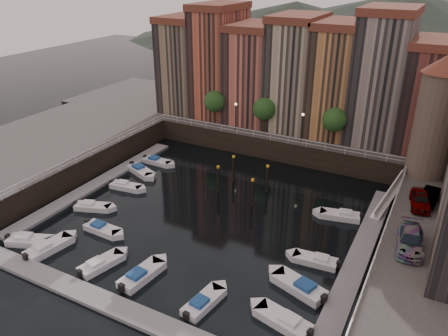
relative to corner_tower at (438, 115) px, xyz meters
The scene contains 31 objects.
ground 26.72m from the corner_tower, 144.06° to the right, with size 200.00×200.00×0.00m, color black.
quay_far 24.65m from the corner_tower, 150.10° to the left, with size 80.00×20.00×3.00m, color black.
quay_left 51.50m from the corner_tower, 161.03° to the right, with size 20.00×36.00×3.00m, color black.
dock_left 40.63m from the corner_tower, 156.82° to the right, with size 2.00×28.00×0.35m, color gray.
dock_right 18.84m from the corner_tower, 103.78° to the right, with size 2.00×28.00×0.35m, color gray.
dock_near 38.63m from the corner_tower, 122.41° to the right, with size 30.00×2.00×0.35m, color gray.
mountains 97.26m from the corner_tower, 100.84° to the left, with size 145.00×100.00×18.00m.
far_terrace 18.98m from the corner_tower, 151.66° to the left, with size 48.70×10.30×17.50m.
corner_tower is the anchor object (origin of this frame).
promenade_trees 21.95m from the corner_tower, behind, with size 21.20×3.20×5.20m.
street_lamps 21.60m from the corner_tower, behind, with size 10.36×0.36×4.18m.
railings 23.10m from the corner_tower, 154.32° to the right, with size 36.08×34.04×0.52m.
gangway 9.86m from the corner_tower, 122.80° to the right, with size 2.78×8.32×3.73m.
mooring_pilings 22.84m from the corner_tower, 155.13° to the right, with size 5.48×5.12×3.78m.
boat_left_0 44.83m from the corner_tower, 139.26° to the right, with size 4.79×3.24×1.08m.
boat_left_1 39.64m from the corner_tower, 147.65° to the right, with size 4.35×2.82×0.98m.
boat_left_2 36.92m from the corner_tower, 155.34° to the right, with size 4.35×2.04×0.98m.
boat_left_3 36.39m from the corner_tower, 162.57° to the right, with size 4.86×3.29×1.10m.
boat_left_4 35.43m from the corner_tower, 168.23° to the right, with size 4.39×1.62×1.01m.
boat_right_0 29.39m from the corner_tower, 104.69° to the right, with size 4.96×2.74×1.11m.
boat_right_1 25.60m from the corner_tower, 107.84° to the right, with size 5.26×3.28×1.18m.
boat_right_2 21.95m from the corner_tower, 111.32° to the right, with size 4.36×1.87×0.99m.
boat_right_4 15.31m from the corner_tower, 127.48° to the right, with size 4.62×2.47×1.03m.
boat_near_0 42.95m from the corner_tower, 136.99° to the right, with size 2.47×4.97×1.12m.
boat_near_1 38.42m from the corner_tower, 130.98° to the right, with size 2.62×4.60×1.03m.
boat_near_2 35.51m from the corner_tower, 126.03° to the right, with size 2.29×4.96×1.12m.
boat_near_3 32.58m from the corner_tower, 115.84° to the right, with size 2.21×4.54×1.02m.
car_a 10.68m from the corner_tower, 88.42° to the right, with size 1.80×4.47×1.52m, color gray.
car_b 9.76m from the corner_tower, 82.06° to the right, with size 1.44×4.13×1.36m, color gray.
car_c 17.71m from the corner_tower, 89.14° to the right, with size 2.17×5.34×1.55m, color gray.
boat_extra_434 38.08m from the corner_tower, 140.25° to the right, with size 4.38×1.72×1.00m.
Camera 1 is at (20.76, -36.77, 25.17)m, focal length 35.00 mm.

